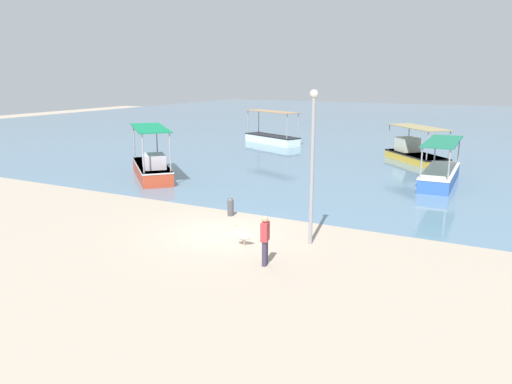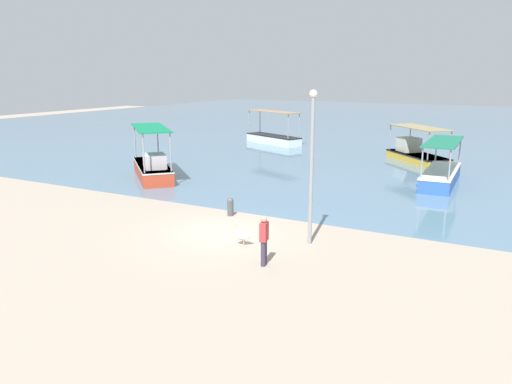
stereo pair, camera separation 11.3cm
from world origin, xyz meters
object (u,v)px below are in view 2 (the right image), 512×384
(fishing_boat_far_right, at_px, (153,167))
(pelican, at_px, (243,235))
(fishing_boat_near_right, at_px, (273,137))
(fishing_boat_far_left, at_px, (416,153))
(fishing_boat_center, at_px, (441,174))
(fisherman_standing, at_px, (264,239))
(lamp_post, at_px, (312,160))
(mooring_bollard, at_px, (230,206))

(fishing_boat_far_right, bearing_deg, pelican, -36.26)
(fishing_boat_near_right, relative_size, fishing_boat_far_left, 1.14)
(fishing_boat_center, relative_size, fisherman_standing, 3.76)
(lamp_post, height_order, mooring_bollard, lamp_post)
(fishing_boat_near_right, distance_m, fisherman_standing, 29.48)
(fishing_boat_center, xyz_separation_m, pelican, (-4.74, -14.57, -0.17))
(pelican, bearing_deg, fishing_boat_near_right, 114.08)
(fishing_boat_far_right, xyz_separation_m, fishing_boat_far_left, (12.78, 13.69, -0.08))
(pelican, bearing_deg, mooring_bollard, 127.89)
(fishing_boat_near_right, height_order, fishing_boat_center, fishing_boat_near_right)
(fishing_boat_far_left, distance_m, pelican, 21.71)
(fishing_boat_near_right, xyz_separation_m, fishing_boat_center, (15.98, -10.58, -0.02))
(pelican, bearing_deg, lamp_post, 31.82)
(fishing_boat_center, bearing_deg, fishing_boat_far_left, 111.48)
(fishing_boat_far_right, height_order, mooring_bollard, fishing_boat_far_right)
(pelican, height_order, lamp_post, lamp_post)
(fishing_boat_center, bearing_deg, pelican, -108.02)
(fishing_boat_far_right, bearing_deg, fisherman_standing, -36.95)
(fishing_boat_far_left, xyz_separation_m, lamp_post, (0.14, -20.31, 2.56))
(fishing_boat_center, bearing_deg, fishing_boat_far_right, -156.87)
(fishing_boat_far_left, height_order, mooring_bollard, fishing_boat_far_left)
(lamp_post, height_order, fisherman_standing, lamp_post)
(lamp_post, bearing_deg, pelican, -148.18)
(fishing_boat_center, distance_m, pelican, 15.32)
(fishing_boat_far_left, relative_size, mooring_bollard, 6.57)
(fishing_boat_far_left, bearing_deg, fishing_boat_near_right, 165.02)
(fishing_boat_near_right, bearing_deg, pelican, -65.92)
(fishing_boat_near_right, bearing_deg, mooring_bollard, -68.21)
(fishing_boat_far_left, distance_m, fisherman_standing, 23.02)
(fishing_boat_near_right, distance_m, fishing_boat_far_right, 17.22)
(fishing_boat_near_right, distance_m, fishing_boat_center, 19.16)
(fisherman_standing, bearing_deg, fishing_boat_near_right, 115.80)
(fishing_boat_near_right, bearing_deg, fishing_boat_center, -33.50)
(fishing_boat_center, relative_size, fishing_boat_far_left, 1.18)
(fishing_boat_far_right, bearing_deg, fishing_boat_near_right, 91.43)
(fishing_boat_center, distance_m, fishing_boat_far_right, 16.91)
(fishing_boat_near_right, bearing_deg, fisherman_standing, -64.20)
(fishing_boat_far_left, relative_size, pelican, 6.75)
(fishing_boat_near_right, height_order, mooring_bollard, fishing_boat_near_right)
(fisherman_standing, bearing_deg, mooring_bollard, 131.64)
(fishing_boat_center, relative_size, mooring_bollard, 7.73)
(fishing_boat_near_right, height_order, fishing_boat_far_right, fishing_boat_far_right)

